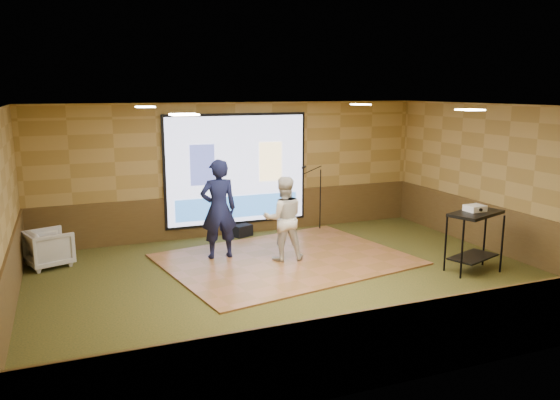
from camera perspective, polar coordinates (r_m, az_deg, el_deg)
name	(u,v)px	position (r m, az deg, el deg)	size (l,w,h in m)	color
ground	(297,281)	(9.58, 1.83, -8.51)	(9.00, 9.00, 0.00)	#273217
room_shell	(298,162)	(9.09, 1.91, 4.01)	(9.04, 7.04, 3.02)	#A38544
wainscot_back	(237,213)	(12.59, -4.50, -1.41)	(9.00, 0.04, 0.95)	#4B3419
wainscot_front	(420,340)	(6.61, 14.38, -13.96)	(9.00, 0.04, 0.95)	#4B3419
wainscot_left	(9,290)	(8.75, -26.46, -8.42)	(0.04, 7.00, 0.95)	#4B3419
wainscot_right	(501,231)	(11.89, 22.07, -3.00)	(0.04, 7.00, 0.95)	#4B3419
projector_screen	(237,171)	(12.37, -4.51, 3.07)	(3.32, 0.06, 2.52)	black
downlight_nw	(145,107)	(10.15, -13.91, 9.43)	(0.32, 0.32, 0.02)	#FFE8BF
downlight_ne	(361,104)	(11.62, 8.43, 9.85)	(0.32, 0.32, 0.02)	#FFE8BF
downlight_sw	(184,115)	(6.90, -10.00, 8.78)	(0.32, 0.32, 0.02)	#FFE8BF
downlight_se	(470,110)	(8.92, 19.23, 8.89)	(0.32, 0.32, 0.02)	#FFE8BF
dance_floor	(286,259)	(10.72, 0.63, -6.22)	(4.50, 3.43, 0.03)	#965D37
player_left	(219,209)	(10.62, -6.44, -0.94)	(0.71, 0.47, 1.94)	#14193F
player_right	(283,218)	(10.46, 0.36, -1.94)	(0.79, 0.62, 1.63)	silver
av_table	(475,228)	(10.47, 19.69, -2.81)	(1.06, 0.56, 1.12)	black
projector	(475,208)	(10.44, 19.70, -0.81)	(0.33, 0.28, 0.11)	white
mic_stand	(318,210)	(12.89, 3.99, -1.01)	(0.61, 0.25, 1.56)	black
banquet_chair	(49,248)	(11.16, -22.99, -4.66)	(0.74, 0.76, 0.70)	gray
duffel_bag	(242,230)	(12.44, -3.97, -3.20)	(0.42, 0.28, 0.26)	black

